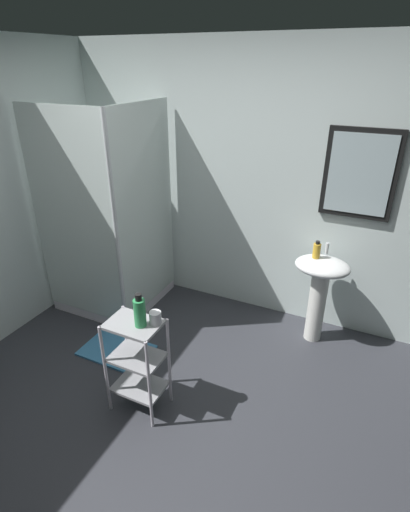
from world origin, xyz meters
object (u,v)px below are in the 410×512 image
(hand_soap_bottle, at_px, (317,250))
(body_wash_bottle_green, at_px, (140,312))
(rinse_cup, at_px, (155,318))
(bath_mat, at_px, (117,350))
(shower_stall, at_px, (115,265))
(storage_cart, at_px, (137,359))
(pedestal_sink, at_px, (320,283))

(hand_soap_bottle, xyz_separation_m, body_wash_bottle_green, (-0.86, -1.34, -0.03))
(hand_soap_bottle, relative_size, rinse_cup, 1.72)
(body_wash_bottle_green, xyz_separation_m, bath_mat, (-0.59, 0.41, -0.84))
(shower_stall, distance_m, rinse_cup, 1.50)
(storage_cart, bearing_deg, bath_mat, 142.53)
(body_wash_bottle_green, bearing_deg, rinse_cup, 39.04)
(bath_mat, bearing_deg, shower_stall, 124.87)
(pedestal_sink, bearing_deg, storage_cart, -126.31)
(hand_soap_bottle, relative_size, bath_mat, 0.25)
(storage_cart, xyz_separation_m, hand_soap_bottle, (0.92, 1.35, 0.44))
(pedestal_sink, distance_m, rinse_cup, 1.55)
(pedestal_sink, distance_m, body_wash_bottle_green, 1.65)
(hand_soap_bottle, xyz_separation_m, rinse_cup, (-0.78, -1.28, -0.09))
(pedestal_sink, bearing_deg, shower_stall, -170.99)
(hand_soap_bottle, bearing_deg, shower_stall, -170.52)
(body_wash_bottle_green, distance_m, rinse_cup, 0.12)
(hand_soap_bottle, bearing_deg, body_wash_bottle_green, -122.63)
(hand_soap_bottle, distance_m, rinse_cup, 1.51)
(storage_cart, xyz_separation_m, rinse_cup, (0.13, 0.06, 0.35))
(storage_cart, relative_size, body_wash_bottle_green, 3.07)
(storage_cart, distance_m, hand_soap_bottle, 1.69)
(shower_stall, bearing_deg, body_wash_bottle_green, -45.18)
(pedestal_sink, height_order, rinse_cup, rinse_cup)
(shower_stall, distance_m, hand_soap_bottle, 1.96)
(storage_cart, bearing_deg, shower_stall, 133.12)
(pedestal_sink, height_order, storage_cart, pedestal_sink)
(pedestal_sink, relative_size, hand_soap_bottle, 5.36)
(shower_stall, relative_size, hand_soap_bottle, 13.22)
(shower_stall, height_order, storage_cart, shower_stall)
(pedestal_sink, relative_size, body_wash_bottle_green, 3.36)
(shower_stall, distance_m, pedestal_sink, 1.98)
(shower_stall, height_order, pedestal_sink, shower_stall)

